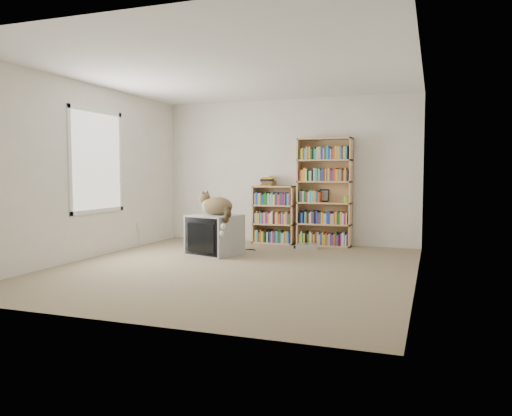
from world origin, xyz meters
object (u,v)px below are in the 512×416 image
(bookcase_tall, at_px, (325,195))
(bookcase_short, at_px, (274,217))
(crt_tv, at_px, (215,235))
(dvd_player, at_px, (307,246))
(cat, at_px, (218,209))

(bookcase_tall, bearing_deg, bookcase_short, -179.91)
(crt_tv, xyz_separation_m, bookcase_tall, (1.37, 1.44, 0.56))
(bookcase_tall, bearing_deg, dvd_player, -114.22)
(bookcase_short, bearing_deg, bookcase_tall, 0.09)
(crt_tv, height_order, bookcase_short, bookcase_short)
(cat, xyz_separation_m, dvd_player, (1.09, 1.06, -0.66))
(bookcase_tall, relative_size, dvd_player, 5.14)
(crt_tv, xyz_separation_m, bookcase_short, (0.48, 1.44, 0.17))
(cat, distance_m, bookcase_tall, 1.98)
(bookcase_tall, height_order, bookcase_short, bookcase_tall)
(crt_tv, relative_size, bookcase_tall, 0.46)
(cat, bearing_deg, bookcase_short, 88.30)
(cat, height_order, dvd_player, cat)
(crt_tv, distance_m, bookcase_tall, 2.07)
(bookcase_tall, xyz_separation_m, dvd_player, (-0.20, -0.44, -0.82))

